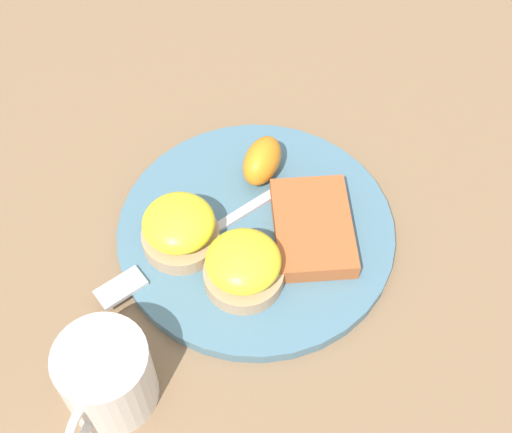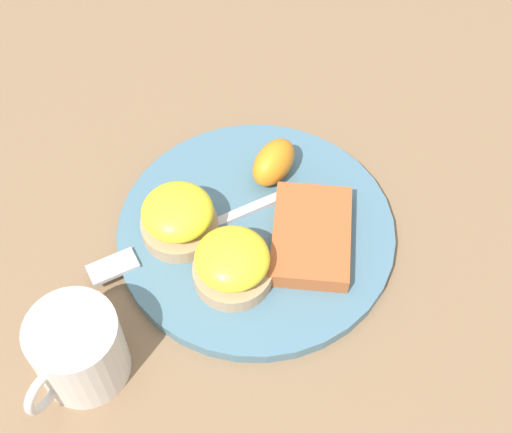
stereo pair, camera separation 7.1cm
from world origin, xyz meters
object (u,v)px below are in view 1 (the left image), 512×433
(sandwich_benedict_left, at_px, (180,229))
(hashbrown_patty, at_px, (313,227))
(fork, at_px, (187,247))
(orange_wedge, at_px, (262,161))
(cup, at_px, (106,377))
(sandwich_benedict_right, at_px, (243,267))

(sandwich_benedict_left, distance_m, hashbrown_patty, 0.13)
(fork, bearing_deg, hashbrown_patty, 118.25)
(sandwich_benedict_left, distance_m, orange_wedge, 0.12)
(orange_wedge, height_order, cup, cup)
(sandwich_benedict_left, relative_size, sandwich_benedict_right, 1.00)
(sandwich_benedict_left, xyz_separation_m, hashbrown_patty, (-0.06, 0.12, -0.02))
(sandwich_benedict_left, distance_m, fork, 0.02)
(fork, height_order, cup, cup)
(fork, distance_m, cup, 0.16)
(orange_wedge, distance_m, fork, 0.12)
(hashbrown_patty, bearing_deg, cup, -28.36)
(sandwich_benedict_right, distance_m, hashbrown_patty, 0.09)
(hashbrown_patty, relative_size, orange_wedge, 1.89)
(sandwich_benedict_left, relative_size, orange_wedge, 1.29)
(hashbrown_patty, bearing_deg, orange_wedge, -126.67)
(sandwich_benedict_left, height_order, hashbrown_patty, sandwich_benedict_left)
(cup, bearing_deg, hashbrown_patty, 151.64)
(hashbrown_patty, height_order, orange_wedge, orange_wedge)
(sandwich_benedict_right, bearing_deg, sandwich_benedict_left, -104.66)
(orange_wedge, xyz_separation_m, fork, (0.11, -0.04, -0.02))
(orange_wedge, relative_size, fork, 0.29)
(sandwich_benedict_right, xyz_separation_m, fork, (-0.01, -0.07, -0.02))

